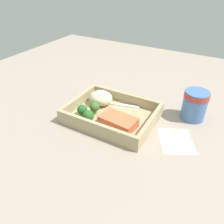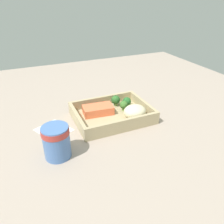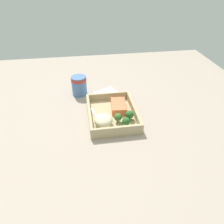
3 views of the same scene
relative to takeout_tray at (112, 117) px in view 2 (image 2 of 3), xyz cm
name	(u,v)px [view 2 (image 2 of 3)]	position (x,y,z in cm)	size (l,w,h in cm)	color
ground_plane	(112,120)	(0.00, 0.00, -1.60)	(160.00, 160.00, 2.00)	#A19082
takeout_tray	(112,117)	(0.00, 0.00, 0.00)	(28.22, 21.37, 1.20)	tan
tray_rim	(112,111)	(0.00, 0.00, 2.42)	(28.22, 21.37, 3.64)	tan
salmon_fillet	(98,110)	(-4.28, 3.70, 2.14)	(11.33, 6.57, 3.09)	#F66F45
mashed_potatoes	(135,112)	(7.22, -4.70, 3.08)	(8.49, 7.62, 4.96)	beige
broccoli_floret_1	(116,100)	(4.66, 6.98, 3.12)	(3.61, 3.61, 4.43)	#789A56
broccoli_floret_2	(127,101)	(8.64, 4.62, 2.75)	(3.41, 3.41, 3.93)	#739C59
broccoli_floret_3	(124,105)	(5.75, 1.69, 3.09)	(3.26, 3.26, 4.25)	#779D51
fork	(125,122)	(2.41, -6.67, 0.82)	(15.72, 5.46, 0.44)	white
paper_cup	(56,140)	(-23.25, -13.72, 5.00)	(7.91, 7.91, 10.00)	#4B71B1
receipt_slip	(54,130)	(-22.04, 0.63, -0.48)	(9.34, 11.27, 0.24)	white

